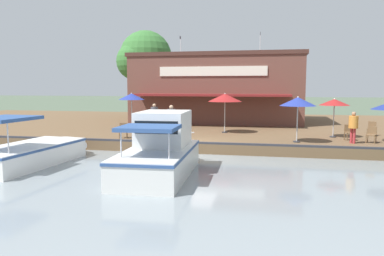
{
  "coord_description": "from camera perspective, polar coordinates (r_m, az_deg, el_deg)",
  "views": [
    {
      "loc": [
        18.55,
        3.93,
        3.53
      ],
      "look_at": [
        -1.0,
        -0.12,
        1.3
      ],
      "focal_mm": 35.0,
      "sensor_mm": 36.0,
      "label": 1
    }
  ],
  "objects": [
    {
      "name": "waterfront_restaurant",
      "position": [
        31.96,
        4.16,
        6.06
      ],
      "size": [
        9.84,
        13.68,
        7.36
      ],
      "color": "brown",
      "rests_on": "quay_deck"
    },
    {
      "name": "ground_plane",
      "position": [
        19.29,
        -0.24,
        -4.17
      ],
      "size": [
        220.0,
        220.0,
        0.0
      ],
      "primitive_type": "plane",
      "color": "#4C5B47"
    },
    {
      "name": "cafe_chair_beside_entrance",
      "position": [
        21.55,
        25.69,
        -0.8
      ],
      "size": [
        0.58,
        0.58,
        0.85
      ],
      "color": "brown",
      "rests_on": "quay_deck"
    },
    {
      "name": "person_near_entrance",
      "position": [
        20.88,
        23.38,
        0.6
      ],
      "size": [
        0.46,
        0.46,
        1.64
      ],
      "color": "#B23338",
      "rests_on": "quay_deck"
    },
    {
      "name": "quay_edge_fender",
      "position": [
        19.28,
        -0.18,
        -2.22
      ],
      "size": [
        0.2,
        50.4,
        0.1
      ],
      "primitive_type": "cube",
      "color": "#2D2D33",
      "rests_on": "quay_deck"
    },
    {
      "name": "person_mid_patio",
      "position": [
        25.78,
        -5.76,
        2.28
      ],
      "size": [
        0.49,
        0.49,
        1.75
      ],
      "color": "#B23338",
      "rests_on": "quay_deck"
    },
    {
      "name": "motorboat_far_downstream",
      "position": [
        15.17,
        -4.55,
        -3.42
      ],
      "size": [
        6.58,
        2.68,
        2.43
      ],
      "color": "silver",
      "rests_on": "river_water"
    },
    {
      "name": "patio_umbrella_mid_patio_right",
      "position": [
        25.52,
        -9.21,
        4.73
      ],
      "size": [
        1.74,
        1.74,
        2.5
      ],
      "color": "#B7B7B7",
      "rests_on": "quay_deck"
    },
    {
      "name": "tree_upstream_bank",
      "position": [
        37.23,
        -7.48,
        10.54
      ],
      "size": [
        5.3,
        5.04,
        8.33
      ],
      "color": "brown",
      "rests_on": "quay_deck"
    },
    {
      "name": "patio_umbrella_near_quay_edge",
      "position": [
        23.7,
        5.04,
        4.62
      ],
      "size": [
        2.13,
        2.13,
        2.51
      ],
      "color": "#B7B7B7",
      "rests_on": "quay_deck"
    },
    {
      "name": "cafe_chair_under_first_umbrella",
      "position": [
        24.64,
        25.7,
        0.03
      ],
      "size": [
        0.58,
        0.58,
        0.85
      ],
      "color": "brown",
      "rests_on": "quay_deck"
    },
    {
      "name": "patio_umbrella_far_corner",
      "position": [
        22.93,
        20.87,
        3.68
      ],
      "size": [
        1.7,
        1.7,
        2.25
      ],
      "color": "#B7B7B7",
      "rests_on": "quay_deck"
    },
    {
      "name": "cafe_chair_back_row_seat",
      "position": [
        22.11,
        22.83,
        -0.5
      ],
      "size": [
        0.51,
        0.51,
        0.85
      ],
      "color": "brown",
      "rests_on": "quay_deck"
    },
    {
      "name": "motorboat_fourth_along",
      "position": [
        18.31,
        -22.64,
        -3.24
      ],
      "size": [
        6.58,
        2.8,
        2.23
      ],
      "color": "white",
      "rests_on": "river_water"
    },
    {
      "name": "person_at_quay_edge",
      "position": [
        22.53,
        -3.16,
        1.83
      ],
      "size": [
        0.51,
        0.51,
        1.81
      ],
      "color": "#4C4C56",
      "rests_on": "quay_deck"
    },
    {
      "name": "cafe_chair_facing_river",
      "position": [
        23.64,
        -6.71,
        0.37
      ],
      "size": [
        0.57,
        0.57,
        0.85
      ],
      "color": "brown",
      "rests_on": "quay_deck"
    },
    {
      "name": "patio_umbrella_back_row",
      "position": [
        20.26,
        15.83,
        3.89
      ],
      "size": [
        1.87,
        1.87,
        2.41
      ],
      "color": "#B7B7B7",
      "rests_on": "quay_deck"
    },
    {
      "name": "cafe_chair_mid_patio",
      "position": [
        21.64,
        -10.42,
        -0.24
      ],
      "size": [
        0.55,
        0.55,
        0.85
      ],
      "color": "brown",
      "rests_on": "quay_deck"
    },
    {
      "name": "quay_deck",
      "position": [
        29.99,
        4.11,
        0.17
      ],
      "size": [
        22.0,
        56.0,
        0.6
      ],
      "primitive_type": "cube",
      "color": "brown",
      "rests_on": "ground"
    }
  ]
}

